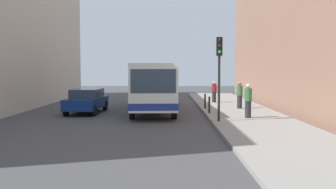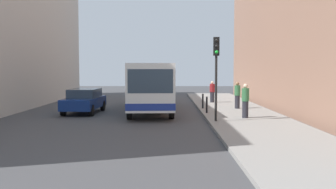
# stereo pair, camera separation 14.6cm
# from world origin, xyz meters

# --- Properties ---
(ground_plane) EXTENTS (80.00, 80.00, 0.00)m
(ground_plane) POSITION_xyz_m (0.00, 0.00, 0.00)
(ground_plane) COLOR #424244
(sidewalk) EXTENTS (4.40, 40.00, 0.15)m
(sidewalk) POSITION_xyz_m (5.40, 0.00, 0.07)
(sidewalk) COLOR gray
(sidewalk) RESTS_ON ground
(bus) EXTENTS (3.02, 11.12, 3.00)m
(bus) POSITION_xyz_m (0.07, 4.05, 1.73)
(bus) COLOR white
(bus) RESTS_ON ground
(car_beside_bus) EXTENTS (2.06, 4.49, 1.48)m
(car_beside_bus) POSITION_xyz_m (-3.93, 3.00, 0.78)
(car_beside_bus) COLOR navy
(car_beside_bus) RESTS_ON ground
(traffic_light) EXTENTS (0.28, 0.33, 4.10)m
(traffic_light) POSITION_xyz_m (3.55, -1.87, 3.01)
(traffic_light) COLOR black
(traffic_light) RESTS_ON sidewalk
(bollard_near) EXTENTS (0.11, 0.11, 0.95)m
(bollard_near) POSITION_xyz_m (3.45, 1.70, 0.62)
(bollard_near) COLOR black
(bollard_near) RESTS_ON sidewalk
(bollard_mid) EXTENTS (0.11, 0.11, 0.95)m
(bollard_mid) POSITION_xyz_m (3.45, 4.31, 0.62)
(bollard_mid) COLOR black
(bollard_mid) RESTS_ON sidewalk
(pedestrian_near_signal) EXTENTS (0.38, 0.38, 1.79)m
(pedestrian_near_signal) POSITION_xyz_m (5.24, -0.59, 1.05)
(pedestrian_near_signal) COLOR #26262D
(pedestrian_near_signal) RESTS_ON sidewalk
(pedestrian_mid_sidewalk) EXTENTS (0.38, 0.38, 1.72)m
(pedestrian_mid_sidewalk) POSITION_xyz_m (5.68, 4.30, 1.01)
(pedestrian_mid_sidewalk) COLOR #26262D
(pedestrian_mid_sidewalk) RESTS_ON sidewalk
(pedestrian_far_sidewalk) EXTENTS (0.38, 0.38, 1.62)m
(pedestrian_far_sidewalk) POSITION_xyz_m (4.56, 8.92, 0.95)
(pedestrian_far_sidewalk) COLOR #26262D
(pedestrian_far_sidewalk) RESTS_ON sidewalk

